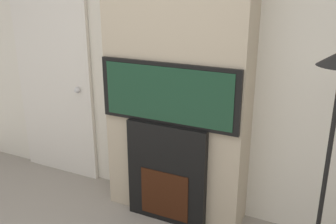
# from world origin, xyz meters

# --- Properties ---
(wall_back) EXTENTS (6.00, 0.06, 2.70)m
(wall_back) POSITION_xyz_m (0.00, 2.03, 1.35)
(wall_back) COLOR silver
(wall_back) RESTS_ON ground_plane
(chimney_breast) EXTENTS (1.19, 0.32, 2.70)m
(chimney_breast) POSITION_xyz_m (0.00, 1.84, 1.35)
(chimney_breast) COLOR tan
(chimney_breast) RESTS_ON ground_plane
(fireplace) EXTENTS (0.69, 0.15, 0.87)m
(fireplace) POSITION_xyz_m (0.00, 1.68, 0.43)
(fireplace) COLOR black
(fireplace) RESTS_ON ground_plane
(television) EXTENTS (1.17, 0.07, 0.50)m
(television) POSITION_xyz_m (0.00, 1.67, 1.12)
(television) COLOR black
(television) RESTS_ON fireplace
(floor_lamp) EXTENTS (0.31, 0.31, 1.58)m
(floor_lamp) POSITION_xyz_m (1.20, 1.53, 1.15)
(floor_lamp) COLOR black
(floor_lamp) RESTS_ON ground_plane
(entry_door) EXTENTS (0.92, 0.09, 1.98)m
(entry_door) POSITION_xyz_m (-1.43, 1.97, 0.99)
(entry_door) COLOR silver
(entry_door) RESTS_ON ground_plane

